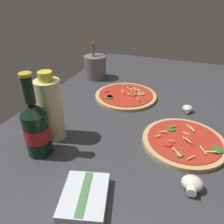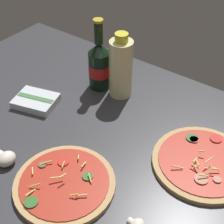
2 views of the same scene
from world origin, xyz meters
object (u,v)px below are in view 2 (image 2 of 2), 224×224
object	(u,v)px
beer_bottle	(99,65)
dish_towel	(36,101)
oil_bottle	(121,68)
mushroom_left	(6,158)
pizza_near	(65,184)
pizza_far	(203,162)

from	to	relation	value
beer_bottle	dish_towel	size ratio (longest dim) A/B	1.60
oil_bottle	mushroom_left	xyz separation A→B (cm)	(-6.35, -43.06, -8.28)
pizza_near	beer_bottle	world-z (taller)	beer_bottle
oil_bottle	pizza_far	bearing A→B (deg)	-19.52
mushroom_left	dish_towel	size ratio (longest dim) A/B	0.35
pizza_near	mushroom_left	distance (cm)	17.79
pizza_near	dish_towel	world-z (taller)	pizza_near
oil_bottle	mushroom_left	bearing A→B (deg)	-98.39
mushroom_left	beer_bottle	bearing A→B (deg)	92.36
pizza_near	beer_bottle	xyz separation A→B (cm)	(-19.16, 38.79, 7.72)
pizza_near	mushroom_left	bearing A→B (deg)	-168.55
beer_bottle	dish_towel	bearing A→B (deg)	-117.47
beer_bottle	oil_bottle	xyz separation A→B (cm)	(8.10, 0.74, 1.51)
beer_bottle	mushroom_left	world-z (taller)	beer_bottle
pizza_near	oil_bottle	distance (cm)	42.07
mushroom_left	pizza_far	bearing A→B (deg)	36.07
dish_towel	mushroom_left	bearing A→B (deg)	-61.54
oil_bottle	mushroom_left	world-z (taller)	oil_bottle
pizza_near	mushroom_left	size ratio (longest dim) A/B	4.69
beer_bottle	pizza_far	bearing A→B (deg)	-15.20
pizza_far	beer_bottle	xyz separation A→B (cm)	(-43.59, 11.84, 7.81)
pizza_near	beer_bottle	distance (cm)	43.95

